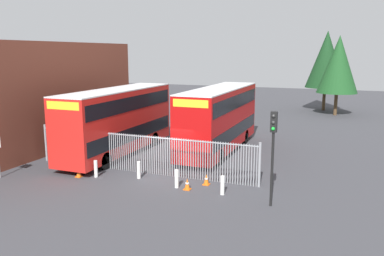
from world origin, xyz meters
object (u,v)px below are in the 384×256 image
object	(u,v)px
bollard_near_left	(96,169)
bollard_far_right	(222,185)
double_decker_bus_behind_fence_left	(219,117)
bollard_near_right	(177,179)
traffic_cone_mid_forecourt	(187,184)
bollard_center_front	(139,170)
traffic_cone_by_gate	(79,172)
double_decker_bus_near_gate	(118,119)
traffic_cone_near_kerb	(206,179)
traffic_light_kerbside	(273,141)

from	to	relation	value
bollard_near_left	bollard_far_right	bearing A→B (deg)	-0.41
double_decker_bus_behind_fence_left	bollard_far_right	xyz separation A→B (m)	(2.81, -8.22, -1.95)
bollard_near_right	traffic_cone_mid_forecourt	xyz separation A→B (m)	(0.61, -0.08, -0.19)
bollard_center_front	traffic_cone_by_gate	distance (m)	3.38
bollard_far_right	double_decker_bus_near_gate	bearing A→B (deg)	151.33
bollard_center_front	traffic_cone_mid_forecourt	size ratio (longest dim) A/B	1.61
double_decker_bus_near_gate	bollard_near_left	xyz separation A→B (m)	(1.49, -4.78, -1.95)
double_decker_bus_behind_fence_left	bollard_near_left	size ratio (longest dim) A/B	11.38
double_decker_bus_near_gate	traffic_cone_near_kerb	xyz separation A→B (m)	(7.62, -3.75, -2.13)
double_decker_bus_near_gate	traffic_cone_near_kerb	size ratio (longest dim) A/B	18.32
bollard_center_front	traffic_cone_mid_forecourt	world-z (taller)	bollard_center_front
double_decker_bus_near_gate	traffic_cone_by_gate	bearing A→B (deg)	-83.44
bollard_center_front	traffic_light_kerbside	xyz separation A→B (m)	(7.48, -1.30, 2.51)
traffic_cone_near_kerb	traffic_light_kerbside	world-z (taller)	traffic_light_kerbside
traffic_cone_by_gate	traffic_cone_mid_forecourt	world-z (taller)	same
double_decker_bus_near_gate	bollard_far_right	size ratio (longest dim) A/B	11.38
bollard_far_right	traffic_cone_near_kerb	distance (m)	1.63
bollard_near_left	bollard_far_right	world-z (taller)	same
bollard_near_left	traffic_cone_by_gate	size ratio (longest dim) A/B	1.61
bollard_center_front	traffic_cone_by_gate	world-z (taller)	bollard_center_front
double_decker_bus_behind_fence_left	traffic_cone_mid_forecourt	size ratio (longest dim) A/B	18.32
bollard_far_right	bollard_near_left	bearing A→B (deg)	179.59
traffic_cone_near_kerb	traffic_cone_by_gate	bearing A→B (deg)	-169.04
bollard_near_left	traffic_cone_mid_forecourt	distance (m)	5.49
bollard_near_right	traffic_cone_near_kerb	xyz separation A→B (m)	(1.26, 0.98, -0.19)
double_decker_bus_behind_fence_left	bollard_center_front	world-z (taller)	double_decker_bus_behind_fence_left
double_decker_bus_behind_fence_left	bollard_near_left	world-z (taller)	double_decker_bus_behind_fence_left
bollard_center_front	traffic_cone_near_kerb	distance (m)	3.83
traffic_cone_by_gate	traffic_cone_near_kerb	xyz separation A→B (m)	(7.03, 1.36, 0.00)
traffic_cone_by_gate	traffic_light_kerbside	xyz separation A→B (m)	(10.70, -0.29, 2.70)
double_decker_bus_near_gate	bollard_center_front	xyz separation A→B (m)	(3.81, -4.11, -1.95)
bollard_near_left	bollard_far_right	xyz separation A→B (m)	(7.34, -0.05, 0.00)
double_decker_bus_behind_fence_left	traffic_cone_near_kerb	bearing A→B (deg)	-77.39
bollard_near_left	bollard_center_front	bearing A→B (deg)	16.07
traffic_cone_by_gate	bollard_near_right	bearing A→B (deg)	3.82
bollard_near_left	traffic_cone_by_gate	xyz separation A→B (m)	(-0.90, -0.34, -0.19)
bollard_near_left	bollard_near_right	world-z (taller)	same
traffic_cone_mid_forecourt	traffic_light_kerbside	bearing A→B (deg)	-7.94
traffic_light_kerbside	bollard_near_left	bearing A→B (deg)	176.31
double_decker_bus_behind_fence_left	bollard_far_right	world-z (taller)	double_decker_bus_behind_fence_left
traffic_cone_mid_forecourt	bollard_near_right	bearing A→B (deg)	172.92
double_decker_bus_near_gate	bollard_center_front	distance (m)	5.93
bollard_center_front	traffic_cone_near_kerb	world-z (taller)	bollard_center_front
double_decker_bus_behind_fence_left	traffic_cone_mid_forecourt	distance (m)	8.52
double_decker_bus_behind_fence_left	traffic_cone_near_kerb	size ratio (longest dim) A/B	18.32
bollard_center_front	traffic_cone_by_gate	bearing A→B (deg)	-162.64
double_decker_bus_near_gate	traffic_cone_by_gate	distance (m)	5.57
bollard_near_left	traffic_cone_mid_forecourt	bearing A→B (deg)	-0.31
bollard_near_left	traffic_light_kerbside	xyz separation A→B (m)	(9.80, -0.63, 2.51)
double_decker_bus_behind_fence_left	bollard_center_front	distance (m)	8.06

